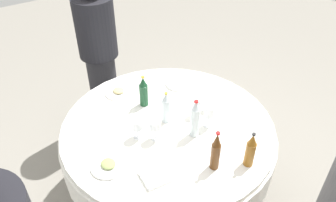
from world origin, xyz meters
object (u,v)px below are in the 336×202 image
at_px(bottle_brown_left, 216,152).
at_px(bottle_dark_green_front, 144,92).
at_px(bottle_clear_near, 195,119).
at_px(wine_glass_east, 197,104).
at_px(dining_table, 168,139).
at_px(plate_west, 181,83).
at_px(person_left, 100,57).
at_px(plate_inner, 108,165).
at_px(wine_glass_mid, 155,126).
at_px(wine_glass_inner, 137,125).
at_px(wine_glass_outer, 212,98).
at_px(plate_right, 119,92).
at_px(bottle_clear_outer, 166,108).
at_px(bottle_amber_south, 250,150).
at_px(wine_glass_near, 209,112).

xyz_separation_m(bottle_brown_left, bottle_dark_green_front, (-0.77, -0.03, -0.01)).
relative_size(bottle_clear_near, wine_glass_east, 1.96).
height_order(dining_table, plate_west, plate_west).
xyz_separation_m(wine_glass_east, person_left, (-1.07, -0.26, -0.04)).
bearing_deg(bottle_clear_near, plate_inner, -96.01).
relative_size(wine_glass_mid, plate_inner, 0.70).
relative_size(bottle_dark_green_front, person_left, 0.16).
bearing_deg(wine_glass_inner, wine_glass_outer, 86.54).
bearing_deg(plate_right, plate_west, 71.31).
height_order(dining_table, bottle_clear_near, bottle_clear_near).
distance_m(wine_glass_mid, wine_glass_east, 0.38).
bearing_deg(bottle_brown_left, plate_right, -172.86).
bearing_deg(plate_west, wine_glass_outer, -0.22).
bearing_deg(plate_right, person_left, 171.15).
relative_size(bottle_brown_left, person_left, 0.19).
bearing_deg(plate_right, bottle_clear_outer, 14.46).
relative_size(bottle_clear_near, person_left, 0.19).
xyz_separation_m(bottle_clear_outer, plate_right, (-0.49, -0.13, -0.10)).
bearing_deg(bottle_clear_near, bottle_amber_south, 15.68).
xyz_separation_m(wine_glass_inner, plate_inner, (0.13, -0.28, -0.09)).
distance_m(plate_west, plate_right, 0.51).
xyz_separation_m(dining_table, bottle_dark_green_front, (-0.29, -0.02, 0.26)).
bearing_deg(bottle_clear_outer, wine_glass_outer, 78.94).
relative_size(bottle_brown_left, wine_glass_outer, 2.03).
bearing_deg(bottle_clear_near, plate_west, 152.64).
bearing_deg(person_left, plate_inner, -114.51).
distance_m(dining_table, person_left, 1.06).
distance_m(dining_table, wine_glass_mid, 0.31).
distance_m(bottle_amber_south, bottle_clear_near, 0.41).
bearing_deg(plate_right, bottle_dark_green_front, 21.60).
bearing_deg(wine_glass_mid, bottle_brown_left, 21.55).
relative_size(bottle_dark_green_front, plate_west, 0.98).
xyz_separation_m(bottle_amber_south, bottle_clear_outer, (-0.62, -0.19, -0.00)).
height_order(bottle_clear_near, wine_glass_outer, bottle_clear_near).
relative_size(bottle_dark_green_front, wine_glass_near, 1.55).
xyz_separation_m(dining_table, person_left, (-1.04, -0.03, 0.21)).
relative_size(bottle_amber_south, plate_right, 1.20).
bearing_deg(person_left, bottle_amber_south, -83.64).
relative_size(dining_table, bottle_brown_left, 5.34).
bearing_deg(bottle_clear_near, wine_glass_mid, -115.16).
xyz_separation_m(wine_glass_near, wine_glass_mid, (-0.09, -0.37, -0.01)).
relative_size(bottle_clear_outer, person_left, 0.16).
relative_size(wine_glass_outer, plate_west, 0.55).
xyz_separation_m(bottle_clear_outer, plate_west, (-0.32, 0.36, -0.11)).
height_order(bottle_brown_left, plate_west, bottle_brown_left).
bearing_deg(wine_glass_inner, wine_glass_near, 69.47).
height_order(bottle_dark_green_front, bottle_clear_near, bottle_clear_near).
bearing_deg(bottle_clear_near, person_left, -174.26).
distance_m(wine_glass_outer, plate_inner, 0.90).
height_order(wine_glass_inner, plate_right, wine_glass_inner).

